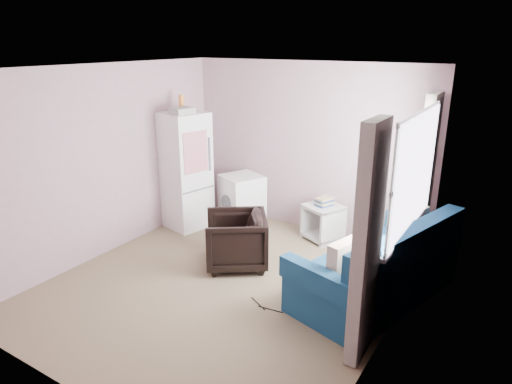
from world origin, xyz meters
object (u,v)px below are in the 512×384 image
fridge (185,170)px  washing_machine (242,199)px  side_table (323,220)px  armchair (236,238)px  sofa (380,270)px

fridge → washing_machine: size_ratio=2.54×
fridge → washing_machine: 0.98m
washing_machine → side_table: bearing=29.7°
washing_machine → side_table: size_ratio=1.22×
washing_machine → side_table: (1.33, 0.13, -0.11)m
armchair → side_table: armchair is taller
armchair → sofa: size_ratio=0.34×
sofa → fridge: bearing=-173.0°
side_table → armchair: bearing=-114.7°
armchair → fridge: bearing=-152.5°
armchair → fridge: 1.65m
armchair → fridge: fridge is taller
sofa → washing_machine: bearing=174.2°
fridge → sofa: fridge is taller
armchair → side_table: (0.61, 1.34, -0.08)m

